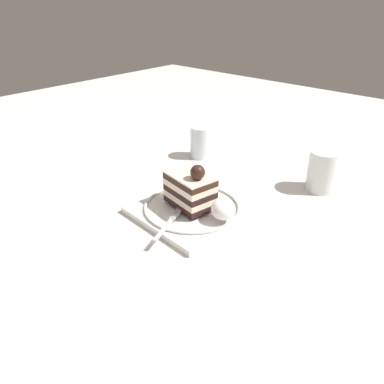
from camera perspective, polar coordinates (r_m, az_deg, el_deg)
ground_plane at (r=0.77m, az=-1.87°, el=-2.96°), size 2.40×2.40×0.00m
dessert_plate at (r=0.76m, az=-0.00°, el=-2.64°), size 0.22×0.22×0.02m
cake_slice at (r=0.74m, az=-0.23°, el=0.46°), size 0.11×0.08×0.09m
whipped_cream_dollop at (r=0.71m, az=4.68°, el=-2.61°), size 0.04×0.04×0.04m
fork at (r=0.70m, az=-3.44°, el=-4.58°), size 0.05×0.12×0.00m
drink_glass_near at (r=1.01m, az=1.34°, el=7.26°), size 0.06×0.06×0.08m
drink_glass_far at (r=0.89m, az=19.02°, el=2.74°), size 0.07×0.07×0.09m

